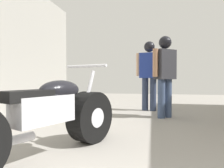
{
  "coord_description": "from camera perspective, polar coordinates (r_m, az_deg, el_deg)",
  "views": [
    {
      "loc": [
        0.08,
        -0.37,
        0.85
      ],
      "look_at": [
        -0.57,
        3.21,
        0.75
      ],
      "focal_mm": 35.47,
      "sensor_mm": 36.0,
      "label": 1
    }
  ],
  "objects": [
    {
      "name": "motorcycle_maroon_cruiser",
      "position": [
        2.41,
        -18.06,
        -8.8
      ],
      "size": [
        1.13,
        2.1,
        1.02
      ],
      "color": "black",
      "rests_on": "ground_plane"
    },
    {
      "name": "mechanic_with_helmet",
      "position": [
        4.83,
        13.49,
        3.79
      ],
      "size": [
        0.56,
        0.55,
        1.73
      ],
      "color": "#384766",
      "rests_on": "ground_plane"
    },
    {
      "name": "ground_plane",
      "position": [
        3.81,
        9.04,
        -11.33
      ],
      "size": [
        16.04,
        16.04,
        0.0
      ],
      "primitive_type": "plane",
      "color": "gray"
    },
    {
      "name": "mechanic_in_blue",
      "position": [
        5.81,
        9.57,
        3.77
      ],
      "size": [
        0.71,
        0.35,
        1.79
      ],
      "color": "#2D3851",
      "rests_on": "ground_plane"
    }
  ]
}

